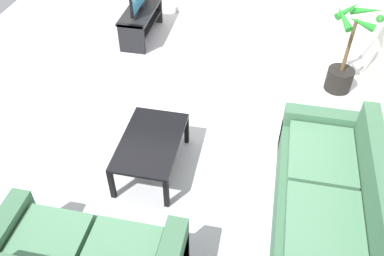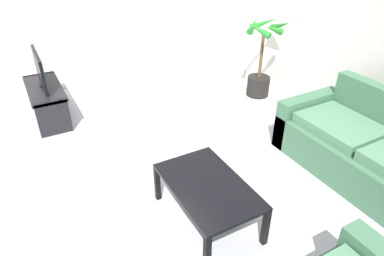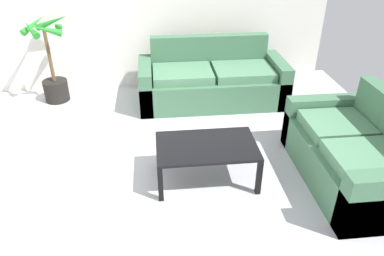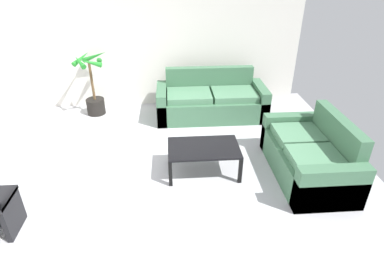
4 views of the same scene
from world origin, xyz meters
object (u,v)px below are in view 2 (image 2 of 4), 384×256
(coffee_table, at_px, (208,189))
(potted_palm, at_px, (261,67))
(couch_main, at_px, (375,157))
(tv, at_px, (40,69))
(tv_stand, at_px, (46,98))

(coffee_table, height_order, potted_palm, potted_palm)
(couch_main, height_order, tv, tv)
(coffee_table, bearing_deg, couch_main, 79.54)
(tv_stand, xyz_separation_m, tv, (0.00, 0.00, 0.42))
(coffee_table, relative_size, potted_palm, 0.82)
(tv_stand, distance_m, tv, 0.42)
(tv_stand, bearing_deg, potted_palm, 74.83)
(couch_main, height_order, coffee_table, couch_main)
(tv_stand, bearing_deg, tv, 89.64)
(coffee_table, bearing_deg, tv, -160.99)
(potted_palm, bearing_deg, coffee_table, -47.54)
(tv_stand, relative_size, potted_palm, 0.88)
(coffee_table, xyz_separation_m, potted_palm, (-1.96, 2.15, 0.11))
(coffee_table, bearing_deg, potted_palm, 132.46)
(tv_stand, relative_size, coffee_table, 1.08)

